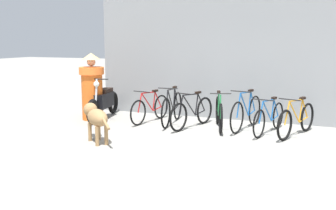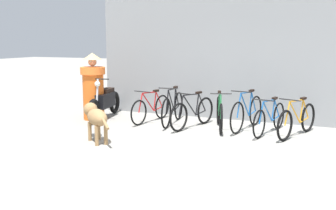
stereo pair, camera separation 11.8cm
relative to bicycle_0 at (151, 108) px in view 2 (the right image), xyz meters
The scene contains 12 objects.
ground_plane 2.97m from the bicycle_0, 53.69° to the right, with size 60.00×60.00×0.00m, color gray.
shop_wall_back 2.46m from the bicycle_0, 32.90° to the left, with size 7.25×0.20×3.28m.
bicycle_0 is the anchor object (origin of this frame).
bicycle_1 0.59m from the bicycle_0, ahead, with size 0.46×1.76×0.92m.
bicycle_2 1.18m from the bicycle_0, 10.13° to the right, with size 0.57×1.67×0.84m.
bicycle_3 1.75m from the bicycle_0, ahead, with size 0.64×1.64×0.87m.
bicycle_4 2.34m from the bicycle_0, ahead, with size 0.48×1.73×0.92m.
bicycle_5 2.88m from the bicycle_0, ahead, with size 0.52×1.66×0.79m.
bicycle_6 3.44m from the bicycle_0, ahead, with size 0.67×1.65×0.83m.
motorcycle 1.30m from the bicycle_0, behind, with size 0.58×1.99×1.07m.
stray_dog 2.15m from the bicycle_0, 94.92° to the right, with size 1.05×0.90×0.74m.
person_in_robes 1.59m from the bicycle_0, 169.51° to the right, with size 0.68×0.68×1.68m.
Camera 2 is at (2.36, -6.19, 2.01)m, focal length 42.00 mm.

